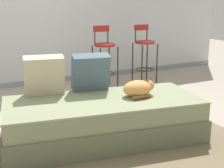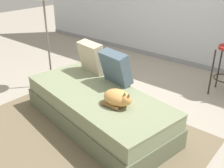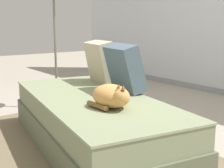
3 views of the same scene
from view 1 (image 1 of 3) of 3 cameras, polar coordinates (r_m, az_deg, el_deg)
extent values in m
plane|color=#A89E8E|center=(3.68, -4.28, -7.65)|extent=(16.00, 16.00, 0.00)
cube|color=silver|center=(5.55, -14.09, 13.22)|extent=(8.00, 0.10, 2.60)
cube|color=gray|center=(5.66, -13.17, 0.43)|extent=(8.00, 0.02, 0.09)
cube|color=#75664C|center=(3.10, 0.99, -11.94)|extent=(2.71, 1.98, 0.01)
cube|color=#636B50|center=(3.30, -1.52, -8.05)|extent=(2.13, 1.21, 0.24)
cube|color=gray|center=(3.22, -1.55, -4.46)|extent=(2.08, 1.17, 0.19)
cube|color=#98A47B|center=(3.19, -1.56, -2.94)|extent=(2.10, 1.18, 0.02)
cube|color=beige|center=(3.36, -12.30, 1.57)|extent=(0.44, 0.29, 0.43)
cube|color=#4C6070|center=(3.44, -3.95, 2.16)|extent=(0.44, 0.31, 0.43)
ellipsoid|color=tan|center=(3.28, 4.67, -0.81)|extent=(0.33, 0.25, 0.17)
sphere|color=tan|center=(3.33, 6.81, -0.26)|extent=(0.11, 0.11, 0.11)
cone|color=brown|center=(3.30, 6.49, 0.92)|extent=(0.03, 0.03, 0.04)
cone|color=brown|center=(3.33, 7.21, 1.01)|extent=(0.03, 0.03, 0.04)
cylinder|color=brown|center=(3.20, 5.43, -2.34)|extent=(0.22, 0.04, 0.04)
cylinder|color=#2D2319|center=(4.98, -2.10, 2.57)|extent=(0.02, 0.02, 0.71)
cylinder|color=#2D2319|center=(5.12, 1.06, 2.91)|extent=(0.02, 0.02, 0.71)
cylinder|color=#2D2319|center=(5.26, -3.57, 3.19)|extent=(0.02, 0.02, 0.71)
cylinder|color=#2D2319|center=(5.39, -0.53, 3.50)|extent=(0.02, 0.02, 0.71)
torus|color=#2D2319|center=(5.21, -1.28, 1.98)|extent=(0.33, 0.33, 0.02)
cylinder|color=maroon|center=(5.13, -1.31, 7.16)|extent=(0.34, 0.34, 0.04)
cylinder|color=#2D2319|center=(5.18, -3.17, 8.52)|extent=(0.02, 0.02, 0.27)
cylinder|color=#2D2319|center=(5.28, -0.77, 8.66)|extent=(0.02, 0.02, 0.27)
cube|color=maroon|center=(5.22, -1.97, 10.08)|extent=(0.28, 0.03, 0.10)
cylinder|color=#2D2319|center=(5.36, 5.50, 3.37)|extent=(0.02, 0.02, 0.71)
cylinder|color=#2D2319|center=(5.53, 8.21, 3.64)|extent=(0.02, 0.02, 0.71)
cylinder|color=#2D2319|center=(5.62, 3.77, 3.92)|extent=(0.02, 0.02, 0.71)
cylinder|color=#2D2319|center=(5.79, 6.42, 4.17)|extent=(0.02, 0.02, 0.71)
torus|color=#2D2319|center=(5.59, 5.95, 2.68)|extent=(0.33, 0.33, 0.02)
cylinder|color=maroon|center=(5.52, 6.08, 7.61)|extent=(0.34, 0.34, 0.04)
cylinder|color=#2D2319|center=(5.55, 4.31, 8.86)|extent=(0.02, 0.02, 0.27)
cylinder|color=#2D2319|center=(5.68, 6.40, 8.94)|extent=(0.02, 0.02, 0.27)
cube|color=maroon|center=(5.60, 5.40, 10.26)|extent=(0.28, 0.03, 0.10)
camera|label=2|loc=(3.36, 52.36, 17.42)|focal=42.00mm
camera|label=3|loc=(3.74, 41.10, 5.71)|focal=50.00mm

